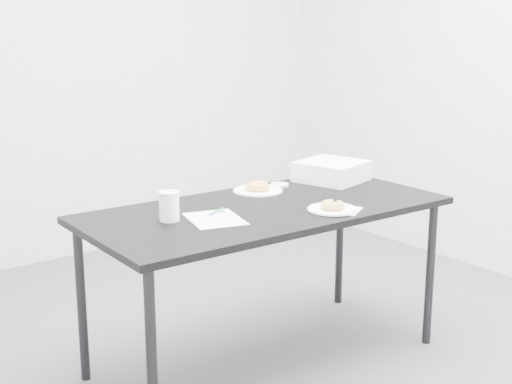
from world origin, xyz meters
TOP-DOWN VIEW (x-y plane):
  - floor at (0.00, 0.00)m, footprint 4.00×4.00m
  - wall_back at (0.00, 2.00)m, footprint 4.00×0.02m
  - table at (0.06, -0.04)m, footprint 1.68×0.81m
  - scorecard at (-0.24, -0.07)m, footprint 0.28×0.32m
  - logo_patch at (-0.16, 0.01)m, footprint 0.05×0.05m
  - pen at (-0.18, 0.00)m, footprint 0.12×0.07m
  - napkin at (0.29, -0.30)m, footprint 0.21×0.21m
  - plate_near at (0.25, -0.27)m, footprint 0.22×0.22m
  - donut_near at (0.25, -0.27)m, footprint 0.14×0.14m
  - plate_far at (0.21, 0.22)m, footprint 0.25×0.25m
  - donut_far at (0.21, 0.22)m, footprint 0.12×0.12m
  - coffee_cup at (-0.41, 0.02)m, footprint 0.08×0.08m
  - cup_lid at (0.37, 0.24)m, footprint 0.09×0.09m
  - bakery_box at (0.67, 0.18)m, footprint 0.38×0.38m

SIDE VIEW (x-z plane):
  - floor at x=0.00m, z-range 0.00..0.00m
  - table at x=0.06m, z-range 0.32..1.08m
  - scorecard at x=-0.24m, z-range 0.76..0.76m
  - napkin at x=0.29m, z-range 0.76..0.76m
  - plate_far at x=0.21m, z-range 0.76..0.77m
  - logo_patch at x=-0.16m, z-range 0.76..0.77m
  - plate_near at x=0.25m, z-range 0.76..0.77m
  - cup_lid at x=0.37m, z-range 0.76..0.77m
  - pen at x=-0.18m, z-range 0.76..0.77m
  - donut_far at x=0.21m, z-range 0.77..0.81m
  - donut_near at x=0.25m, z-range 0.77..0.80m
  - bakery_box at x=0.67m, z-range 0.76..0.86m
  - coffee_cup at x=-0.41m, z-range 0.76..0.89m
  - wall_back at x=0.00m, z-range 0.00..2.70m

